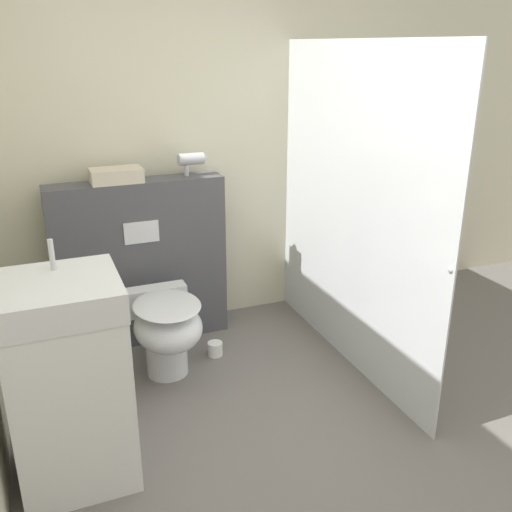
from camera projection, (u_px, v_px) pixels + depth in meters
ground_plane at (320, 487)px, 2.62m from camera, size 12.00×12.00×0.00m
wall_back at (193, 148)px, 3.86m from camera, size 8.00×0.06×2.50m
partition_panel at (141, 263)px, 3.77m from camera, size 1.12×0.21×1.11m
shower_glass at (353, 213)px, 3.39m from camera, size 0.04×1.83×1.94m
toilet at (167, 329)px, 3.39m from camera, size 0.40×0.57×0.51m
sink_vanity at (69, 381)px, 2.55m from camera, size 0.51×0.51×1.12m
hair_drier at (192, 159)px, 3.68m from camera, size 0.20×0.08×0.15m
folded_towel at (116, 175)px, 3.51m from camera, size 0.31×0.19×0.09m
spare_toilet_roll at (215, 349)px, 3.72m from camera, size 0.10×0.10×0.09m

